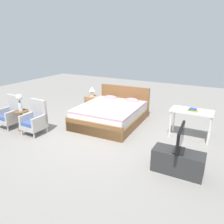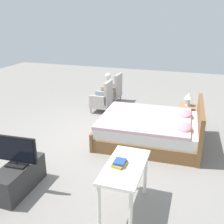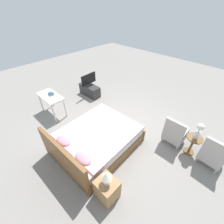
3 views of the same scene
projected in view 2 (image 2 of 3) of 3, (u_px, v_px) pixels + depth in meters
name	position (u px, v px, depth m)	size (l,w,h in m)	color
ground_plane	(107.00, 137.00, 6.10)	(16.00, 16.00, 0.00)	gray
bed	(151.00, 129.00, 5.81)	(1.82, 2.24, 0.96)	brown
armchair_by_window_left	(113.00, 90.00, 8.45)	(0.57, 0.57, 0.92)	#ADA8A3
armchair_by_window_right	(103.00, 99.00, 7.57)	(0.54, 0.54, 0.92)	#ADA8A3
side_table	(108.00, 95.00, 8.02)	(0.40, 0.40, 0.57)	brown
flower_vase	(108.00, 79.00, 7.84)	(0.17, 0.17, 0.48)	silver
nightstand	(186.00, 116.00, 6.64)	(0.44, 0.41, 0.55)	#997047
table_lamp	(188.00, 97.00, 6.47)	(0.22, 0.22, 0.33)	silver
tv_stand	(19.00, 177.00, 4.22)	(0.96, 0.40, 0.45)	#2D2D2D
tv_flatscreen	(15.00, 151.00, 4.04)	(0.22, 0.73, 0.50)	black
vanity_desk	(125.00, 172.00, 3.63)	(1.04, 0.52, 0.75)	silver
book_stack	(120.00, 163.00, 3.58)	(0.25, 0.20, 0.07)	#B79333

